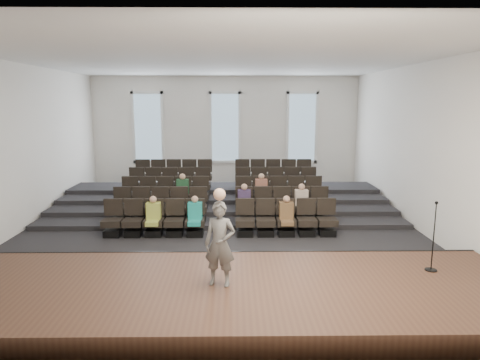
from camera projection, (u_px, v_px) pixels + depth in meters
The scene contains 14 objects.
ground at pixel (221, 230), 13.07m from camera, with size 14.00×14.00×0.00m, color black.
ceiling at pixel (219, 61), 12.17m from camera, with size 12.00×14.00×0.02m, color white.
wall_back at pixel (225, 132), 19.53m from camera, with size 12.00×0.04×5.00m, color white.
wall_front at pixel (203, 204), 5.72m from camera, with size 12.00×0.04×5.00m, color white.
wall_left at pixel (15, 149), 12.54m from camera, with size 0.04×14.00×5.00m, color white.
wall_right at pixel (423, 148), 12.70m from camera, with size 0.04×14.00×5.00m, color white.
stage at pixel (212, 297), 8.01m from camera, with size 11.80×3.60×0.50m, color #452B1D.
stage_lip at pixel (216, 262), 9.75m from camera, with size 11.80×0.06×0.52m, color black.
risers at pixel (223, 200), 16.15m from camera, with size 11.80×4.80×0.60m.
seating_rows at pixel (222, 197), 14.46m from camera, with size 6.80×4.70×1.67m.
windows at pixel (225, 128), 19.42m from camera, with size 8.44×0.10×3.24m.
audience at pixel (233, 202), 13.23m from camera, with size 4.85×2.64×1.10m.
speaker at pixel (220, 244), 7.82m from camera, with size 0.58×0.38×1.58m, color #585654.
mic_stand at pixel (433, 250), 8.56m from camera, with size 0.24×0.24×1.43m.
Camera 1 is at (0.42, -12.59, 3.85)m, focal length 32.00 mm.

